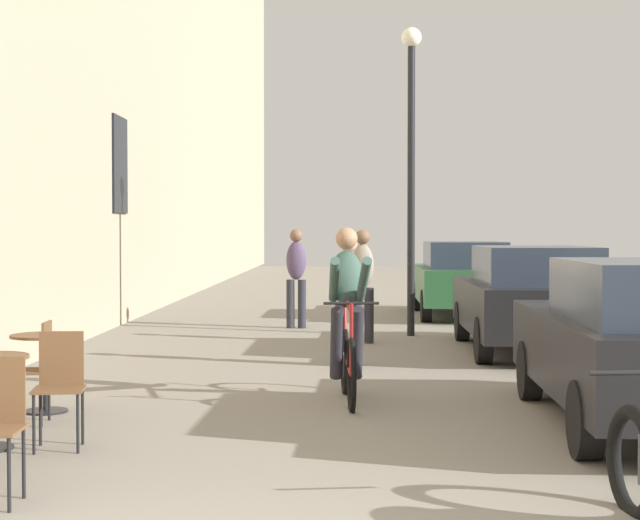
% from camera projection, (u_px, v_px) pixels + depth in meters
% --- Properties ---
extents(cafe_chair_mid_toward_street, '(0.43, 0.43, 0.89)m').
position_uv_depth(cafe_chair_mid_toward_street, '(60.00, 381.00, 7.92)').
color(cafe_chair_mid_toward_street, black).
rests_on(cafe_chair_mid_toward_street, ground_plane).
extents(cafe_table_far, '(0.64, 0.64, 0.72)m').
position_uv_depth(cafe_table_far, '(45.00, 356.00, 9.46)').
color(cafe_table_far, black).
rests_on(cafe_table_far, ground_plane).
extents(cafe_chair_far_toward_street, '(0.41, 0.41, 0.89)m').
position_uv_depth(cafe_chair_far_toward_street, '(35.00, 365.00, 8.88)').
color(cafe_chair_far_toward_street, black).
rests_on(cafe_chair_far_toward_street, ground_plane).
extents(cyclist_on_bicycle, '(0.52, 1.76, 1.74)m').
position_uv_depth(cyclist_on_bicycle, '(347.00, 318.00, 10.16)').
color(cyclist_on_bicycle, black).
rests_on(cyclist_on_bicycle, ground_plane).
extents(pedestrian_near, '(0.38, 0.30, 1.63)m').
position_uv_depth(pedestrian_near, '(348.00, 292.00, 12.68)').
color(pedestrian_near, '#26262D').
rests_on(pedestrian_near, ground_plane).
extents(pedestrian_mid, '(0.36, 0.27, 1.69)m').
position_uv_depth(pedestrian_mid, '(362.00, 279.00, 15.27)').
color(pedestrian_mid, '#26262D').
rests_on(pedestrian_mid, ground_plane).
extents(pedestrian_far, '(0.35, 0.26, 1.70)m').
position_uv_depth(pedestrian_far, '(296.00, 272.00, 17.62)').
color(pedestrian_far, '#26262D').
rests_on(pedestrian_far, ground_plane).
extents(street_lamp, '(0.32, 0.32, 4.90)m').
position_uv_depth(street_lamp, '(411.00, 141.00, 16.28)').
color(street_lamp, black).
rests_on(street_lamp, ground_plane).
extents(parked_car_second, '(1.81, 4.16, 1.47)m').
position_uv_depth(parked_car_second, '(530.00, 297.00, 14.08)').
color(parked_car_second, black).
rests_on(parked_car_second, ground_plane).
extents(parked_car_third, '(1.81, 4.16, 1.47)m').
position_uv_depth(parked_car_third, '(462.00, 278.00, 20.00)').
color(parked_car_third, '#23512D').
rests_on(parked_car_third, ground_plane).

